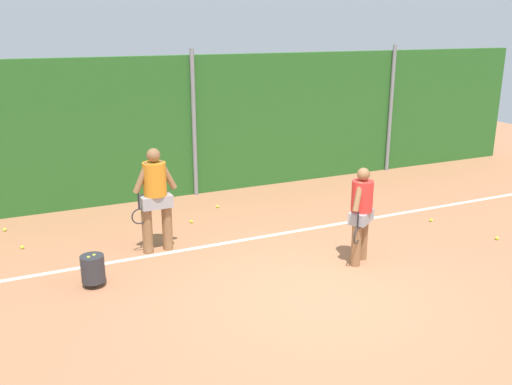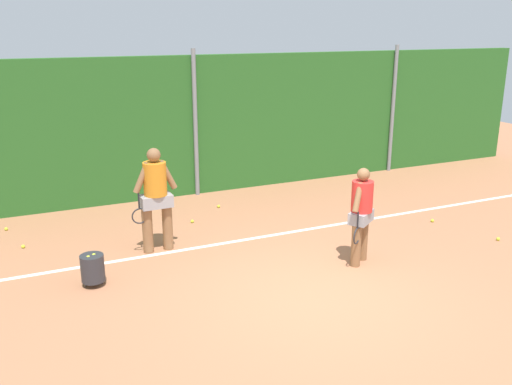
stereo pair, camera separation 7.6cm
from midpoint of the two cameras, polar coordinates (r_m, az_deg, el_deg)
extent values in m
plane|color=#B2704C|center=(9.82, 1.09, -6.30)|extent=(29.53, 29.53, 0.00)
cube|color=#286023|center=(13.02, -6.78, 6.76)|extent=(19.20, 0.25, 3.21)
cylinder|color=gray|center=(12.84, -6.55, 6.98)|extent=(0.10, 0.10, 3.36)
cylinder|color=gray|center=(15.47, 13.50, 8.30)|extent=(0.10, 0.10, 3.36)
cube|color=white|center=(10.47, -0.77, -4.76)|extent=(14.03, 0.10, 0.01)
cylinder|color=#8C603D|center=(9.65, 10.68, -4.72)|extent=(0.16, 0.16, 0.72)
cylinder|color=#8C603D|center=(9.36, 10.00, -5.35)|extent=(0.16, 0.16, 0.72)
cube|color=#99999E|center=(9.35, 10.49, -2.43)|extent=(0.56, 0.51, 0.19)
cylinder|color=red|center=(9.24, 10.60, -0.36)|extent=(0.35, 0.35, 0.51)
sphere|color=#8C603D|center=(9.14, 10.73, 1.86)|extent=(0.21, 0.21, 0.21)
cylinder|color=#8C603D|center=(9.41, 11.04, 0.18)|extent=(0.26, 0.21, 0.49)
cylinder|color=#8C603D|center=(9.05, 10.18, -0.45)|extent=(0.26, 0.21, 0.49)
cylinder|color=black|center=(9.06, 10.17, -2.77)|extent=(0.03, 0.03, 0.28)
torus|color=#26262B|center=(9.16, 10.09, -4.36)|extent=(0.25, 0.18, 0.28)
cylinder|color=#8C603D|center=(10.01, -9.30, -3.56)|extent=(0.18, 0.18, 0.82)
cylinder|color=#8C603D|center=(9.92, -11.30, -3.86)|extent=(0.18, 0.18, 0.82)
cube|color=#99999E|center=(9.79, -10.45, -0.88)|extent=(0.55, 0.33, 0.22)
cylinder|color=orange|center=(9.68, -10.58, 1.37)|extent=(0.40, 0.40, 0.58)
sphere|color=#8C603D|center=(9.58, -10.71, 3.79)|extent=(0.24, 0.24, 0.24)
cylinder|color=#8C603D|center=(9.73, -9.31, 1.78)|extent=(0.33, 0.12, 0.54)
cylinder|color=#8C603D|center=(9.61, -11.89, 1.46)|extent=(0.33, 0.12, 0.54)
cylinder|color=black|center=(9.65, -12.17, -0.89)|extent=(0.03, 0.03, 0.28)
torus|color=#26262B|center=(9.74, -12.07, -2.41)|extent=(0.28, 0.03, 0.28)
cylinder|color=#2D2D33|center=(8.92, -16.63, -7.49)|extent=(0.36, 0.36, 0.42)
cylinder|color=#2D2D33|center=(9.04, -15.70, -8.82)|extent=(0.02, 0.02, 0.08)
cylinder|color=#2D2D33|center=(9.01, -17.30, -9.05)|extent=(0.02, 0.02, 0.08)
cylinder|color=#2D2D33|center=(9.14, -16.62, -8.61)|extent=(0.02, 0.02, 0.08)
sphere|color=#CCDB33|center=(8.88, -16.51, -6.26)|extent=(0.07, 0.07, 0.07)
sphere|color=#CCDB33|center=(8.82, -17.04, -6.45)|extent=(0.07, 0.07, 0.07)
sphere|color=#CCDB33|center=(13.37, 11.44, -0.12)|extent=(0.07, 0.07, 0.07)
sphere|color=#CCDB33|center=(11.36, -6.83, -2.96)|extent=(0.07, 0.07, 0.07)
sphere|color=#CCDB33|center=(11.90, -24.54, -3.49)|extent=(0.07, 0.07, 0.07)
sphere|color=#CCDB33|center=(10.86, -23.04, -5.19)|extent=(0.07, 0.07, 0.07)
sphere|color=#CCDB33|center=(11.89, 17.35, -2.72)|extent=(0.07, 0.07, 0.07)
sphere|color=#CCDB33|center=(12.23, -4.14, -1.43)|extent=(0.07, 0.07, 0.07)
sphere|color=#CCDB33|center=(11.33, 23.30, -4.33)|extent=(0.07, 0.07, 0.07)
camera|label=1|loc=(0.04, -90.23, -0.07)|focal=39.00mm
camera|label=2|loc=(0.04, 89.77, 0.07)|focal=39.00mm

